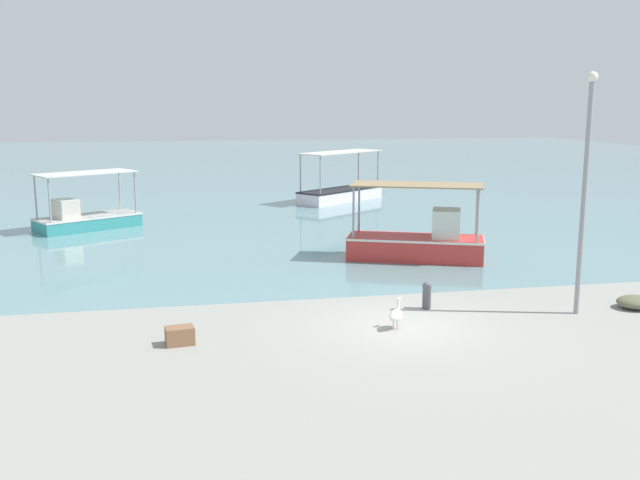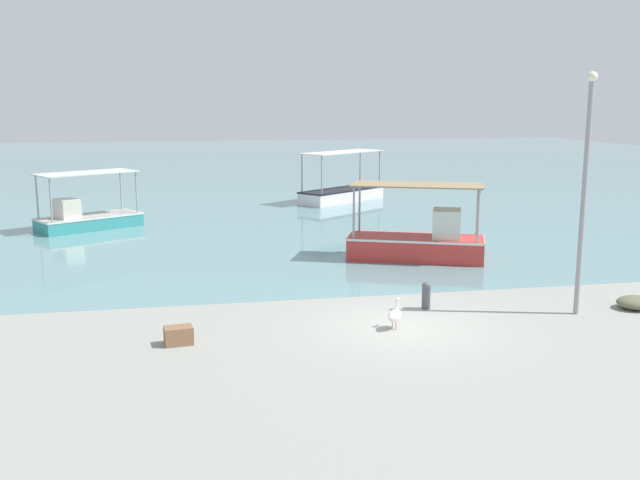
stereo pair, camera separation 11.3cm
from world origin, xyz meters
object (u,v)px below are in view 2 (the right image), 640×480
net_pile (636,303)px  cargo_crate (179,335)px  fishing_boat_far_right (342,192)px  fishing_boat_far_left (87,217)px  pelican (395,315)px  mooring_bollard (426,294)px  fishing_boat_near_left (420,241)px  lamp_post (585,183)px

net_pile → cargo_crate: (-12.61, -0.62, 0.04)m
fishing_boat_far_right → net_pile: (3.29, -23.17, -0.38)m
fishing_boat_far_left → pelican: bearing=-60.3°
mooring_bollard → net_pile: mooring_bollard is taller
pelican → mooring_bollard: 2.10m
fishing_boat_far_right → mooring_bollard: 22.21m
pelican → cargo_crate: (-5.42, -0.14, -0.16)m
fishing_boat_near_left → fishing_boat_far_left: 15.73m
fishing_boat_near_left → fishing_boat_far_right: size_ratio=0.93×
fishing_boat_far_right → lamp_post: 23.53m
mooring_bollard → cargo_crate: bearing=-165.8°
fishing_boat_far_left → cargo_crate: (4.17, -16.94, -0.35)m
fishing_boat_near_left → fishing_boat_far_right: (0.63, 15.89, -0.13)m
fishing_boat_far_right → mooring_bollard: size_ratio=7.28×
fishing_boat_far_right → mooring_bollard: (-2.52, -22.06, -0.14)m
lamp_post → cargo_crate: size_ratio=9.71×
fishing_boat_far_right → cargo_crate: (-9.33, -23.78, -0.34)m
lamp_post → net_pile: (1.93, 0.12, -3.43)m
fishing_boat_near_left → cargo_crate: fishing_boat_near_left is taller
mooring_bollard → pelican: bearing=-131.3°
fishing_boat_far_left → pelican: size_ratio=6.07×
fishing_boat_far_right → lamp_post: lamp_post is taller
fishing_boat_far_left → mooring_bollard: 18.77m
fishing_boat_far_left → net_pile: size_ratio=4.35×
fishing_boat_far_left → pelican: 19.35m
fishing_boat_far_right → fishing_boat_near_left: bearing=-92.3°
fishing_boat_far_right → net_pile: fishing_boat_far_right is taller
fishing_boat_near_left → pelican: bearing=-112.9°
fishing_boat_far_left → lamp_post: bearing=-47.9°
fishing_boat_near_left → net_pile: fishing_boat_near_left is taller
cargo_crate → lamp_post: bearing=2.6°
fishing_boat_far_right → pelican: size_ratio=7.11×
net_pile → cargo_crate: bearing=-177.2°
fishing_boat_near_left → mooring_bollard: fishing_boat_near_left is taller
fishing_boat_near_left → pelican: (-3.27, -7.76, -0.31)m
fishing_boat_near_left → net_pile: 8.28m
fishing_boat_far_left → cargo_crate: 17.45m
net_pile → cargo_crate: cargo_crate is taller
fishing_boat_far_right → lamp_post: size_ratio=0.88×
fishing_boat_near_left → lamp_post: lamp_post is taller
lamp_post → mooring_bollard: lamp_post is taller
fishing_boat_near_left → lamp_post: 8.21m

